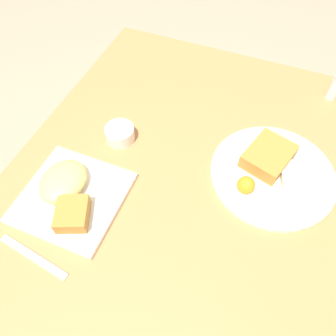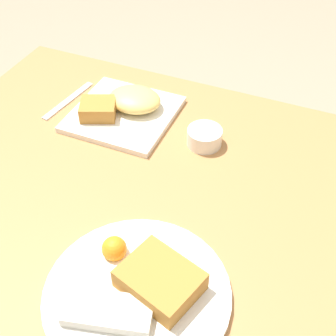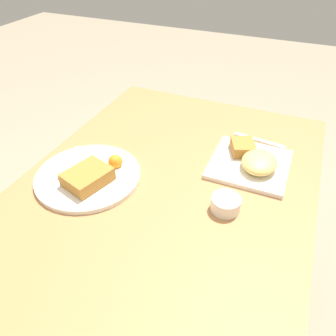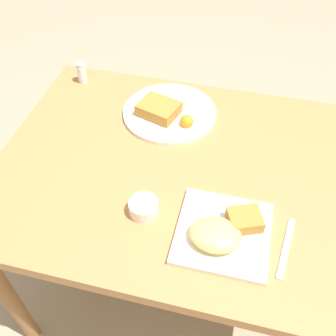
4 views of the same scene
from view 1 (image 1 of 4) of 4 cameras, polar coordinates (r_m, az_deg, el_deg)
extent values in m
plane|color=gray|center=(1.47, 0.88, -16.87)|extent=(8.00, 8.00, 0.00)
cube|color=#B27A47|center=(0.84, 1.46, -1.86)|extent=(1.08, 0.83, 0.04)
cylinder|color=olive|center=(1.49, -4.90, 9.33)|extent=(0.05, 0.05, 0.67)
cylinder|color=olive|center=(1.17, -27.19, -24.63)|extent=(0.05, 0.05, 0.67)
cylinder|color=olive|center=(1.41, 22.01, 1.02)|extent=(0.05, 0.05, 0.67)
cube|color=white|center=(0.81, -16.28, -4.93)|extent=(0.23, 0.23, 0.01)
ellipsoid|color=#EFCC6B|center=(0.81, -17.83, -2.20)|extent=(0.13, 0.10, 0.04)
cube|color=#B77A33|center=(0.76, -16.32, -7.65)|extent=(0.10, 0.10, 0.04)
cylinder|color=white|center=(0.86, 17.71, -1.09)|extent=(0.31, 0.31, 0.01)
cube|color=#B77A33|center=(0.86, 17.09, 2.00)|extent=(0.15, 0.13, 0.04)
cube|color=silver|center=(0.84, 21.21, -2.78)|extent=(0.15, 0.09, 0.02)
sphere|color=orange|center=(0.80, 13.41, -2.93)|extent=(0.04, 0.04, 0.04)
cylinder|color=white|center=(0.89, -8.37, 5.96)|extent=(0.08, 0.08, 0.04)
cylinder|color=beige|center=(0.88, -8.51, 6.71)|extent=(0.06, 0.06, 0.00)
cylinder|color=white|center=(1.10, 27.00, 12.15)|extent=(0.03, 0.03, 0.06)
cylinder|color=white|center=(1.11, 26.72, 11.61)|extent=(0.03, 0.03, 0.04)
cube|color=silver|center=(0.78, -22.39, -14.12)|extent=(0.04, 0.18, 0.00)
camera|label=2|loc=(0.85, 66.18, 29.81)|focal=50.00mm
camera|label=3|loc=(1.21, 0.85, 51.88)|focal=35.00mm
camera|label=4|loc=(0.98, -73.63, 36.76)|focal=42.00mm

